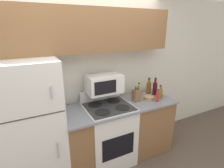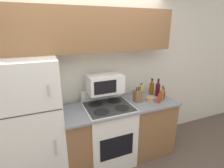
% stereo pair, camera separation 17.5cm
% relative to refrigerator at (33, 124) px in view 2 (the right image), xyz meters
% --- Properties ---
extents(wall_back, '(8.00, 0.05, 2.55)m').
position_rel_refrigerator_xyz_m(wall_back, '(0.87, 0.38, 0.42)').
color(wall_back, silver).
rests_on(wall_back, ground_plane).
extents(lower_cabinets, '(1.74, 0.67, 0.94)m').
position_rel_refrigerator_xyz_m(lower_cabinets, '(1.23, -0.03, -0.39)').
color(lower_cabinets, brown).
rests_on(lower_cabinets, ground_plane).
extents(refrigerator, '(0.72, 0.71, 1.72)m').
position_rel_refrigerator_xyz_m(refrigerator, '(0.00, 0.00, 0.00)').
color(refrigerator, white).
rests_on(refrigerator, ground_plane).
extents(upper_cabinets, '(2.46, 0.30, 0.58)m').
position_rel_refrigerator_xyz_m(upper_cabinets, '(0.87, 0.20, 1.15)').
color(upper_cabinets, brown).
rests_on(upper_cabinets, refrigerator).
extents(stove, '(0.69, 0.65, 1.11)m').
position_rel_refrigerator_xyz_m(stove, '(1.03, -0.04, -0.37)').
color(stove, white).
rests_on(stove, ground_plane).
extents(microwave, '(0.52, 0.32, 0.27)m').
position_rel_refrigerator_xyz_m(microwave, '(1.04, 0.11, 0.39)').
color(microwave, white).
rests_on(microwave, stove).
extents(knife_block, '(0.11, 0.11, 0.25)m').
position_rel_refrigerator_xyz_m(knife_block, '(1.52, -0.04, 0.17)').
color(knife_block, brown).
rests_on(knife_block, lower_cabinets).
extents(bowl, '(0.15, 0.15, 0.06)m').
position_rel_refrigerator_xyz_m(bowl, '(1.72, -0.09, 0.11)').
color(bowl, tan).
rests_on(bowl, lower_cabinets).
extents(bottle_cooking_spray, '(0.06, 0.06, 0.22)m').
position_rel_refrigerator_xyz_m(bottle_cooking_spray, '(1.69, 0.14, 0.17)').
color(bottle_cooking_spray, gold).
rests_on(bottle_cooking_spray, lower_cabinets).
extents(bottle_wine_red, '(0.08, 0.08, 0.30)m').
position_rel_refrigerator_xyz_m(bottle_wine_red, '(1.96, 0.04, 0.20)').
color(bottle_wine_red, '#470F19').
rests_on(bottle_wine_red, lower_cabinets).
extents(bottle_soy_sauce, '(0.05, 0.05, 0.18)m').
position_rel_refrigerator_xyz_m(bottle_soy_sauce, '(1.97, -0.09, 0.15)').
color(bottle_soy_sauce, black).
rests_on(bottle_soy_sauce, lower_cabinets).
extents(bottle_hot_sauce, '(0.05, 0.05, 0.20)m').
position_rel_refrigerator_xyz_m(bottle_hot_sauce, '(1.80, -0.21, 0.16)').
color(bottle_hot_sauce, red).
rests_on(bottle_hot_sauce, lower_cabinets).
extents(bottle_vinegar, '(0.06, 0.06, 0.24)m').
position_rel_refrigerator_xyz_m(bottle_vinegar, '(1.90, -0.15, 0.17)').
color(bottle_vinegar, olive).
rests_on(bottle_vinegar, lower_cabinets).
extents(bottle_whiskey, '(0.08, 0.08, 0.28)m').
position_rel_refrigerator_xyz_m(bottle_whiskey, '(1.90, 0.14, 0.19)').
color(bottle_whiskey, brown).
rests_on(bottle_whiskey, lower_cabinets).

